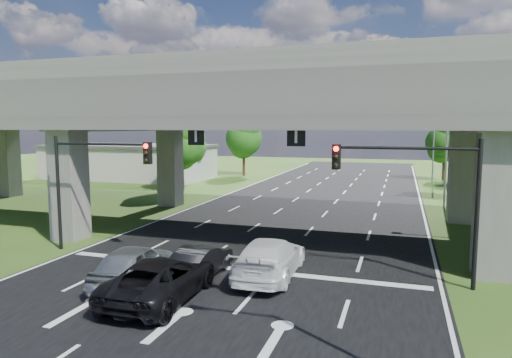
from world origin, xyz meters
The scene contains 18 objects.
ground centered at (0.00, 0.00, 0.00)m, with size 160.00×160.00×0.00m, color #254315.
road centered at (0.00, 10.00, 0.01)m, with size 18.00×120.00×0.03m, color black.
overpass centered at (0.00, 12.00, 7.92)m, with size 80.00×15.00×10.00m.
warehouse centered at (-26.00, 35.00, 2.00)m, with size 20.00×10.00×4.00m, color #9E9E99.
signal_right centered at (7.82, 3.94, 4.19)m, with size 5.76×0.54×6.00m.
signal_left centered at (-7.82, 3.94, 4.19)m, with size 5.76×0.54×6.00m.
streetlight_far centered at (10.10, 24.00, 5.85)m, with size 3.38×0.25×10.00m.
streetlight_beyond centered at (10.10, 40.00, 5.85)m, with size 3.38×0.25×10.00m.
tree_left_near centered at (-13.95, 26.00, 4.82)m, with size 4.50×4.50×7.80m.
tree_left_mid centered at (-16.95, 34.00, 4.17)m, with size 3.91×3.90×6.76m.
tree_left_far centered at (-12.95, 42.00, 5.14)m, with size 4.80×4.80×8.32m.
tree_right_near centered at (13.05, 28.00, 4.50)m, with size 4.20×4.20×7.28m.
tree_right_mid centered at (16.05, 36.00, 4.17)m, with size 3.91×3.90×6.76m.
tree_right_far centered at (12.05, 44.00, 4.82)m, with size 4.50×4.50×7.80m.
car_silver centered at (-3.18, 0.37, 0.86)m, with size 1.96×4.87×1.66m, color #B4B9BD.
car_dark centered at (-0.99, 2.07, 0.70)m, with size 1.43×4.09×1.35m, color black.
car_white centered at (1.84, 3.00, 0.86)m, with size 2.32×5.70×1.65m, color silver.
car_trailing centered at (-1.28, -0.78, 0.82)m, with size 2.62×5.68×1.58m, color black.
Camera 1 is at (7.11, -15.38, 6.43)m, focal length 32.00 mm.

